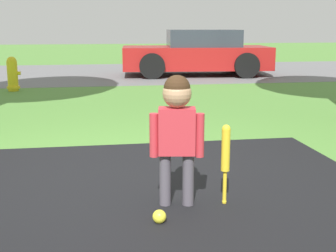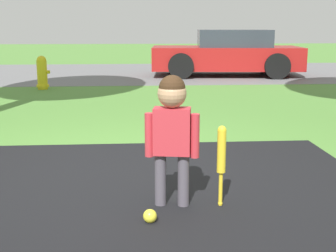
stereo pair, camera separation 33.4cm
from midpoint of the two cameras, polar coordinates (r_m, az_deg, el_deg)
The scene contains 7 objects.
ground_plane at distance 4.39m, azimuth -7.88°, elevation -5.55°, with size 60.00×60.00×0.00m, color #518438.
street_strip at distance 13.47m, azimuth -8.98°, elevation 6.41°, with size 40.00×6.00×0.01m.
child at distance 3.39m, azimuth -1.73°, elevation 0.42°, with size 0.40×0.21×0.98m.
baseball_bat at distance 3.48m, azimuth 4.32°, elevation -3.35°, with size 0.06×0.06×0.62m.
sports_ball at distance 3.26m, azimuth -4.05°, elevation -11.00°, with size 0.10×0.10×0.10m.
fire_hydrant at distance 10.18m, azimuth -19.33°, elevation 5.98°, with size 0.29×0.26×0.70m.
parked_car at distance 12.68m, azimuth 2.84°, elevation 8.81°, with size 4.01×2.09×1.21m.
Camera 1 is at (-0.24, -4.17, 1.33)m, focal length 50.00 mm.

